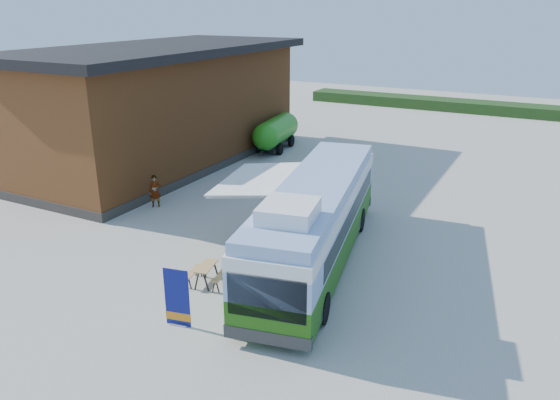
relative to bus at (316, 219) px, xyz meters
The scene contains 10 objects.
ground 4.74m from the bus, 168.55° to the right, with size 100.00×100.00×0.00m, color #BCB7AD.
barn 17.44m from the bus, 148.24° to the left, with size 9.60×21.20×7.50m.
hedge 37.35m from the bus, 84.25° to the left, with size 40.00×3.00×1.00m, color #264419.
bus is the anchor object (origin of this frame).
awning 2.80m from the bus, behind, with size 3.80×5.22×0.56m.
banner 6.66m from the bus, 108.32° to the right, with size 0.87×0.29×2.03m.
picnic_table 4.71m from the bus, 128.99° to the right, with size 1.57×1.45×0.77m.
person_a 10.24m from the bus, 167.91° to the left, with size 0.61×0.40×1.68m, color #999999.
person_b 11.53m from the bus, 107.39° to the left, with size 0.81×0.63×1.66m, color #999999.
slurry_tanker 18.33m from the bus, 122.93° to the left, with size 2.40×6.23×2.31m.
Camera 1 is at (12.26, -17.48, 9.91)m, focal length 35.00 mm.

